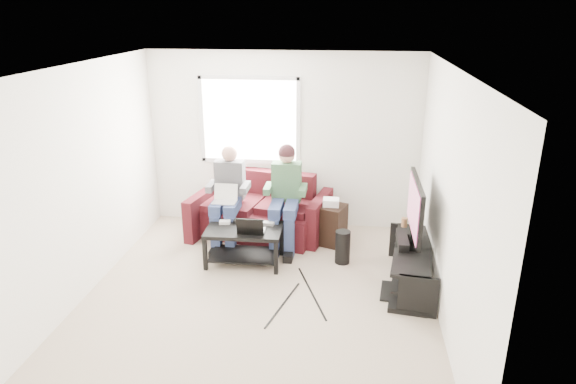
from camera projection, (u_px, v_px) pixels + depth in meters
The scene contains 26 objects.
floor at pixel (258, 298), 5.91m from camera, with size 4.50×4.50×0.00m, color tan.
ceiling at pixel (253, 68), 5.03m from camera, with size 4.50×4.50×0.00m, color white.
wall_back at pixel (284, 141), 7.57m from camera, with size 4.50×4.50×0.00m, color white.
wall_front at pixel (194, 308), 3.37m from camera, with size 4.50×4.50×0.00m, color white.
wall_left at pixel (79, 185), 5.70m from camera, with size 4.50×4.50×0.00m, color white.
wall_right at pixel (448, 201), 5.24m from camera, with size 4.50×4.50×0.00m, color white.
window at pixel (249, 120), 7.51m from camera, with size 1.48×0.04×1.28m.
sofa at pixel (261, 213), 7.50m from camera, with size 2.07×1.20×0.89m.
person_left at pixel (228, 192), 7.09m from camera, with size 0.40×0.71×1.37m.
person_right at pixel (285, 190), 6.99m from camera, with size 0.40×0.71×1.41m.
laptop_silver at pixel (225, 198), 6.92m from camera, with size 0.32×0.22×0.24m, color silver, non-canonical shape.
coffee_table at pixel (244, 237), 6.64m from camera, with size 0.98×0.62×0.48m.
laptop_black at pixel (252, 223), 6.46m from camera, with size 0.34×0.24×0.24m, color black, non-canonical shape.
controller_a at pixel (225, 222), 6.73m from camera, with size 0.14×0.09×0.04m, color silver.
controller_b at pixel (239, 221), 6.77m from camera, with size 0.14×0.09×0.04m, color black.
controller_c at pixel (269, 223), 6.69m from camera, with size 0.14×0.09×0.04m, color gray.
tv_stand at pixel (411, 268), 6.16m from camera, with size 0.62×1.49×0.48m.
tv at pixel (415, 209), 6.01m from camera, with size 0.12×1.10×0.81m.
soundbar at pixel (402, 240), 6.16m from camera, with size 0.12×0.50×0.10m, color black.
drink_cup at pixel (404, 222), 6.64m from camera, with size 0.08×0.08×0.12m, color #9E6A44.
console_white at pixel (415, 279), 5.76m from camera, with size 0.30×0.22×0.06m, color silver.
console_grey at pixel (409, 251), 6.41m from camera, with size 0.34×0.26×0.08m, color gray.
console_black at pixel (412, 264), 6.09m from camera, with size 0.38×0.30×0.07m, color black.
subwoofer at pixel (343, 247), 6.67m from camera, with size 0.19×0.19×0.44m, color black.
keyboard_floor at pixel (387, 291), 6.04m from camera, with size 0.15×0.45×0.02m, color black.
end_table at pixel (330, 223), 7.21m from camera, with size 0.38×0.38×0.67m.
Camera 1 is at (0.97, -5.06, 3.16)m, focal length 32.00 mm.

